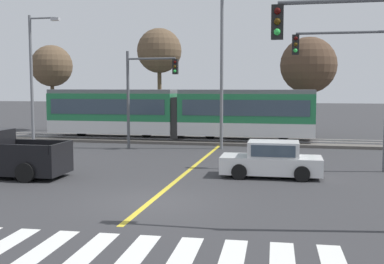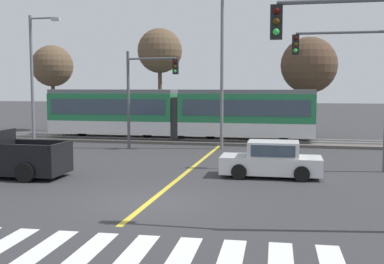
{
  "view_description": "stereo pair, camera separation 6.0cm",
  "coord_description": "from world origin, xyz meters",
  "views": [
    {
      "loc": [
        4.52,
        -14.99,
        3.8
      ],
      "look_at": [
        -0.21,
        7.87,
        1.6
      ],
      "focal_mm": 45.0,
      "sensor_mm": 36.0,
      "label": 1
    },
    {
      "loc": [
        4.58,
        -14.98,
        3.8
      ],
      "look_at": [
        -0.21,
        7.87,
        1.6
      ],
      "focal_mm": 45.0,
      "sensor_mm": 36.0,
      "label": 2
    }
  ],
  "objects": [
    {
      "name": "light_rail_tram",
      "position": [
        -3.2,
        17.48,
        2.05
      ],
      "size": [
        18.5,
        2.64,
        3.43
      ],
      "color": "silver",
      "rests_on": "track_bed"
    },
    {
      "name": "rail_far",
      "position": [
        0.0,
        18.2,
        0.23
      ],
      "size": [
        120.0,
        0.08,
        0.1
      ],
      "primitive_type": "cube",
      "color": "#939399",
      "rests_on": "track_bed"
    },
    {
      "name": "traffic_light_mid_right",
      "position": [
        7.3,
        7.59,
        4.42
      ],
      "size": [
        4.25,
        0.38,
        6.74
      ],
      "color": "#515459",
      "rests_on": "ground"
    },
    {
      "name": "bare_tree_east",
      "position": [
        5.72,
        22.4,
        5.4
      ],
      "size": [
        4.23,
        4.23,
        7.53
      ],
      "color": "brown",
      "rests_on": "ground"
    },
    {
      "name": "rail_near",
      "position": [
        0.0,
        16.76,
        0.23
      ],
      "size": [
        120.0,
        0.08,
        0.1
      ],
      "primitive_type": "cube",
      "color": "#939399",
      "rests_on": "track_bed"
    },
    {
      "name": "street_lamp_west",
      "position": [
        -12.21,
        14.26,
        4.81
      ],
      "size": [
        2.21,
        0.28,
        8.47
      ],
      "color": "slate",
      "rests_on": "ground"
    },
    {
      "name": "crosswalk_stripe_3",
      "position": [
        -2.2,
        -4.96,
        0.0
      ],
      "size": [
        0.65,
        2.82,
        0.01
      ],
      "primitive_type": "cube",
      "rotation": [
        0.0,
        0.0,
        0.03
      ],
      "color": "silver",
      "rests_on": "ground"
    },
    {
      "name": "pickup_truck",
      "position": [
        -7.5,
        3.12,
        0.84
      ],
      "size": [
        5.41,
        2.27,
        1.98
      ],
      "color": "black",
      "rests_on": "ground"
    },
    {
      "name": "ground_plane",
      "position": [
        0.0,
        0.0,
        0.0
      ],
      "size": [
        200.0,
        200.0,
        0.0
      ],
      "primitive_type": "plane",
      "color": "#333335"
    },
    {
      "name": "bare_tree_far_west",
      "position": [
        -15.74,
        23.36,
        5.55
      ],
      "size": [
        3.55,
        3.55,
        7.36
      ],
      "color": "brown",
      "rests_on": "ground"
    },
    {
      "name": "crosswalk_stripe_8",
      "position": [
        3.3,
        -4.78,
        0.0
      ],
      "size": [
        0.65,
        2.82,
        0.01
      ],
      "primitive_type": "cube",
      "rotation": [
        0.0,
        0.0,
        0.03
      ],
      "color": "silver",
      "rests_on": "ground"
    },
    {
      "name": "crosswalk_stripe_4",
      "position": [
        -1.1,
        -4.92,
        0.0
      ],
      "size": [
        0.65,
        2.82,
        0.01
      ],
      "primitive_type": "cube",
      "rotation": [
        0.0,
        0.0,
        0.03
      ],
      "color": "silver",
      "rests_on": "ground"
    },
    {
      "name": "lane_centre_line",
      "position": [
        0.0,
        6.3,
        0.0
      ],
      "size": [
        0.2,
        18.37,
        0.01
      ],
      "primitive_type": "cube",
      "color": "gold",
      "rests_on": "ground"
    },
    {
      "name": "crosswalk_stripe_5",
      "position": [
        0.0,
        -4.88,
        0.0
      ],
      "size": [
        0.65,
        2.82,
        0.01
      ],
      "primitive_type": "cube",
      "rotation": [
        0.0,
        0.0,
        0.03
      ],
      "color": "silver",
      "rests_on": "ground"
    },
    {
      "name": "sedan_crossing",
      "position": [
        3.74,
        5.35,
        0.7
      ],
      "size": [
        4.22,
        1.96,
        1.52
      ],
      "color": "silver",
      "rests_on": "ground"
    },
    {
      "name": "crosswalk_stripe_6",
      "position": [
        1.1,
        -4.85,
        0.0
      ],
      "size": [
        0.65,
        2.82,
        0.01
      ],
      "primitive_type": "cube",
      "rotation": [
        0.0,
        0.0,
        0.03
      ],
      "color": "silver",
      "rests_on": "ground"
    },
    {
      "name": "crosswalk_stripe_9",
      "position": [
        4.4,
        -4.74,
        0.0
      ],
      "size": [
        0.65,
        2.82,
        0.01
      ],
      "primitive_type": "cube",
      "rotation": [
        0.0,
        0.0,
        0.03
      ],
      "color": "silver",
      "rests_on": "ground"
    },
    {
      "name": "bare_tree_west",
      "position": [
        -5.78,
        22.05,
        6.59
      ],
      "size": [
        3.52,
        3.52,
        8.4
      ],
      "color": "brown",
      "rests_on": "ground"
    },
    {
      "name": "track_bed",
      "position": [
        0.0,
        17.48,
        0.09
      ],
      "size": [
        120.0,
        4.0,
        0.18
      ],
      "primitive_type": "cube",
      "color": "#56514C",
      "rests_on": "ground"
    },
    {
      "name": "traffic_light_far_left",
      "position": [
        -4.25,
        13.19,
        3.9
      ],
      "size": [
        3.25,
        0.38,
        5.96
      ],
      "color": "#515459",
      "rests_on": "ground"
    },
    {
      "name": "traffic_light_near_right",
      "position": [
        6.4,
        -1.81,
        4.24
      ],
      "size": [
        3.75,
        0.38,
        6.41
      ],
      "color": "#515459",
      "rests_on": "ground"
    },
    {
      "name": "street_lamp_centre",
      "position": [
        0.55,
        14.07,
        5.52
      ],
      "size": [
        2.39,
        0.28,
        9.8
      ],
      "color": "slate",
      "rests_on": "ground"
    },
    {
      "name": "crosswalk_stripe_7",
      "position": [
        2.2,
        -4.81,
        0.0
      ],
      "size": [
        0.65,
        2.82,
        0.01
      ],
      "primitive_type": "cube",
      "rotation": [
        0.0,
        0.0,
        0.03
      ],
      "color": "silver",
      "rests_on": "ground"
    }
  ]
}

